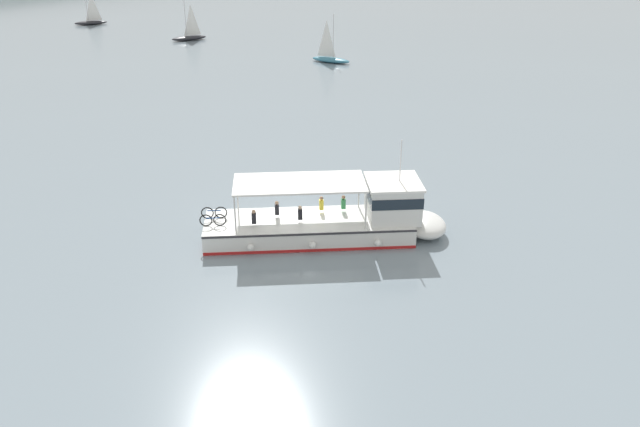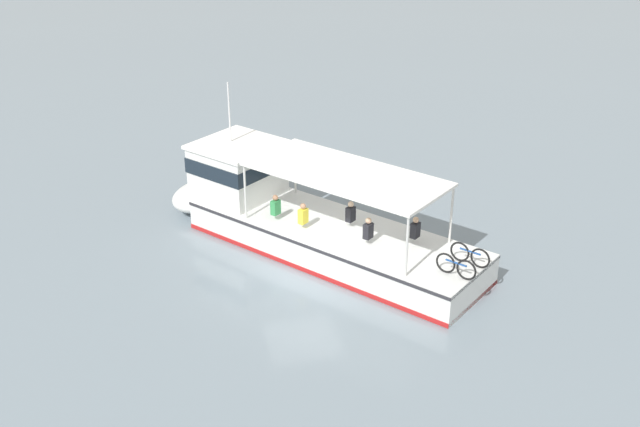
# 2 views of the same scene
# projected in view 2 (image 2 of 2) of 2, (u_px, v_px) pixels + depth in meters

# --- Properties ---
(ground_plane) EXTENTS (400.00, 400.00, 0.00)m
(ground_plane) POSITION_uv_depth(u_px,v_px,m) (302.00, 277.00, 25.05)
(ground_plane) COLOR gray
(ferry_main) EXTENTS (10.35, 11.86, 5.32)m
(ferry_main) POSITION_uv_depth(u_px,v_px,m) (297.00, 216.00, 26.92)
(ferry_main) COLOR white
(ferry_main) RESTS_ON ground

